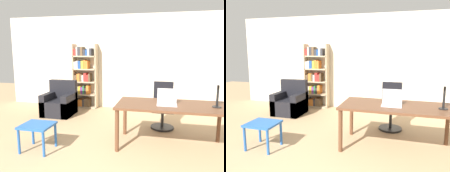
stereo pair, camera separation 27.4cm
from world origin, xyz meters
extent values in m
cube|color=beige|center=(0.00, 4.53, 1.35)|extent=(8.00, 0.06, 2.70)
cube|color=brown|center=(0.93, 2.09, 0.75)|extent=(1.89, 0.91, 0.04)
cylinder|color=brown|center=(0.05, 1.69, 0.37)|extent=(0.07, 0.07, 0.73)
cylinder|color=brown|center=(0.05, 2.49, 0.37)|extent=(0.07, 0.07, 0.73)
cylinder|color=brown|center=(1.82, 2.49, 0.37)|extent=(0.07, 0.07, 0.73)
cube|color=silver|center=(0.85, 2.04, 0.78)|extent=(0.33, 0.26, 0.02)
cube|color=silver|center=(0.85, 2.14, 0.92)|extent=(0.33, 0.06, 0.25)
cube|color=white|center=(0.85, 2.15, 0.92)|extent=(0.30, 0.04, 0.22)
cylinder|color=black|center=(1.65, 2.06, 0.78)|extent=(0.14, 0.14, 0.01)
cylinder|color=black|center=(1.65, 2.06, 0.98)|extent=(0.04, 0.04, 0.37)
cone|color=silver|center=(1.65, 2.06, 1.24)|extent=(0.25, 0.25, 0.16)
cylinder|color=black|center=(0.80, 3.01, 0.02)|extent=(0.50, 0.50, 0.04)
cylinder|color=#262626|center=(0.80, 3.01, 0.22)|extent=(0.06, 0.06, 0.35)
cube|color=black|center=(0.80, 3.01, 0.44)|extent=(0.44, 0.44, 0.10)
cube|color=black|center=(0.80, 3.19, 0.75)|extent=(0.42, 0.08, 0.52)
cube|color=#2356A3|center=(-1.28, 1.43, 0.44)|extent=(0.52, 0.47, 0.04)
cylinder|color=#2356A3|center=(-1.51, 1.23, 0.21)|extent=(0.04, 0.04, 0.43)
cylinder|color=#2356A3|center=(-1.06, 1.23, 0.21)|extent=(0.04, 0.04, 0.43)
cylinder|color=#2356A3|center=(-1.51, 1.64, 0.21)|extent=(0.04, 0.04, 0.43)
cylinder|color=#2356A3|center=(-1.06, 1.64, 0.21)|extent=(0.04, 0.04, 0.43)
cube|color=black|center=(-1.88, 3.42, 0.20)|extent=(0.76, 0.73, 0.40)
cube|color=black|center=(-1.88, 3.71, 0.65)|extent=(0.76, 0.16, 0.49)
cube|color=black|center=(-2.18, 3.42, 0.29)|extent=(0.16, 0.73, 0.58)
cube|color=black|center=(-1.58, 3.42, 0.29)|extent=(0.16, 0.73, 0.58)
cube|color=tan|center=(-1.80, 4.34, 0.94)|extent=(0.04, 0.28, 1.88)
cube|color=tan|center=(-1.12, 4.34, 0.94)|extent=(0.04, 0.28, 1.88)
cube|color=tan|center=(-1.46, 4.34, 0.02)|extent=(0.69, 0.28, 0.04)
cube|color=#333338|center=(-1.75, 4.34, 0.14)|extent=(0.08, 0.24, 0.20)
cube|color=orange|center=(-1.66, 4.34, 0.13)|extent=(0.08, 0.24, 0.19)
cube|color=orange|center=(-1.58, 4.34, 0.13)|extent=(0.07, 0.24, 0.19)
cube|color=#333338|center=(-1.52, 4.34, 0.14)|extent=(0.06, 0.24, 0.21)
cube|color=brown|center=(-1.45, 4.34, 0.16)|extent=(0.08, 0.24, 0.24)
cube|color=brown|center=(-1.37, 4.34, 0.15)|extent=(0.08, 0.24, 0.23)
cube|color=tan|center=(-1.46, 4.34, 0.39)|extent=(0.69, 0.28, 0.04)
cube|color=#B72D28|center=(-1.76, 4.34, 0.52)|extent=(0.05, 0.24, 0.22)
cube|color=silver|center=(-1.70, 4.34, 0.52)|extent=(0.06, 0.24, 0.21)
cube|color=gold|center=(-1.63, 4.34, 0.52)|extent=(0.07, 0.24, 0.22)
cube|color=#7F338C|center=(-1.56, 4.34, 0.51)|extent=(0.06, 0.24, 0.20)
cube|color=#2D7F47|center=(-1.50, 4.34, 0.53)|extent=(0.05, 0.24, 0.24)
cube|color=#333338|center=(-1.44, 4.34, 0.50)|extent=(0.05, 0.24, 0.18)
cube|color=orange|center=(-1.37, 4.34, 0.54)|extent=(0.08, 0.24, 0.25)
cube|color=tan|center=(-1.46, 4.34, 0.77)|extent=(0.69, 0.28, 0.04)
cube|color=brown|center=(-1.75, 4.34, 0.88)|extent=(0.08, 0.24, 0.19)
cube|color=orange|center=(-1.65, 4.34, 0.90)|extent=(0.09, 0.24, 0.22)
cube|color=brown|center=(-1.57, 4.34, 0.90)|extent=(0.05, 0.24, 0.22)
cube|color=silver|center=(-1.51, 4.34, 0.88)|extent=(0.05, 0.24, 0.19)
cube|color=#B72D28|center=(-1.44, 4.34, 0.91)|extent=(0.08, 0.24, 0.25)
cube|color=#B72D28|center=(-1.37, 4.34, 0.89)|extent=(0.05, 0.24, 0.20)
cube|color=brown|center=(-1.31, 4.34, 0.91)|extent=(0.05, 0.24, 0.24)
cube|color=tan|center=(-1.46, 4.34, 1.15)|extent=(0.69, 0.28, 0.04)
cube|color=silver|center=(-1.75, 4.34, 1.27)|extent=(0.07, 0.24, 0.20)
cube|color=silver|center=(-1.68, 4.34, 1.28)|extent=(0.06, 0.24, 0.22)
cube|color=#234C99|center=(-1.61, 4.34, 1.28)|extent=(0.08, 0.24, 0.22)
cube|color=gold|center=(-1.52, 4.34, 1.28)|extent=(0.08, 0.24, 0.23)
cube|color=orange|center=(-1.45, 4.34, 1.29)|extent=(0.04, 0.24, 0.25)
cube|color=orange|center=(-1.39, 4.34, 1.28)|extent=(0.07, 0.24, 0.23)
cube|color=tan|center=(-1.46, 4.34, 1.52)|extent=(0.69, 0.28, 0.04)
cube|color=#B72D28|center=(-1.75, 4.34, 1.64)|extent=(0.08, 0.24, 0.19)
cube|color=silver|center=(-1.68, 4.34, 1.67)|extent=(0.04, 0.24, 0.25)
cube|color=#333338|center=(-1.61, 4.34, 1.67)|extent=(0.08, 0.24, 0.26)
cube|color=brown|center=(-1.53, 4.34, 1.67)|extent=(0.07, 0.24, 0.25)
cube|color=#333338|center=(-1.45, 4.34, 1.63)|extent=(0.07, 0.24, 0.18)
cube|color=#234C99|center=(-1.39, 4.34, 1.63)|extent=(0.05, 0.24, 0.18)
cube|color=silver|center=(-1.33, 4.34, 1.64)|extent=(0.06, 0.24, 0.19)
cube|color=#333338|center=(-1.26, 4.34, 1.65)|extent=(0.06, 0.24, 0.21)
camera|label=1|loc=(0.76, -1.73, 1.71)|focal=35.00mm
camera|label=2|loc=(1.03, -1.66, 1.71)|focal=35.00mm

